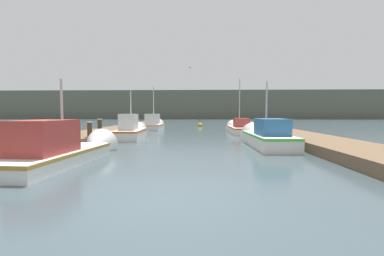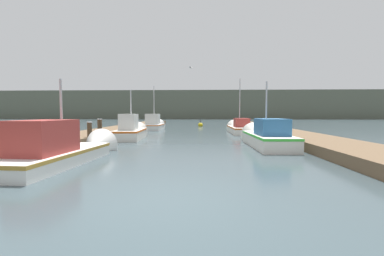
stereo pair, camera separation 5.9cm
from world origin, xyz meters
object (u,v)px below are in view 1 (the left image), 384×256
at_px(mooring_piling_1, 90,133).
at_px(mooring_piling_2, 100,130).
at_px(channel_buoy, 200,125).
at_px(fishing_boat_3, 238,128).
at_px(fishing_boat_2, 132,131).
at_px(mooring_piling_0, 153,121).
at_px(fishing_boat_0, 67,149).
at_px(mooring_piling_3, 282,135).
at_px(fishing_boat_4, 154,125).
at_px(fishing_boat_1, 265,136).
at_px(seagull_lead, 191,68).

distance_m(mooring_piling_1, mooring_piling_2, 1.38).
bearing_deg(channel_buoy, fishing_boat_3, -71.09).
xyz_separation_m(fishing_boat_2, mooring_piling_0, (-1.34, 14.39, 0.22)).
xyz_separation_m(fishing_boat_2, mooring_piling_1, (-1.25, -3.51, 0.13)).
bearing_deg(fishing_boat_0, mooring_piling_3, 34.04).
distance_m(fishing_boat_2, mooring_piling_3, 9.34).
relative_size(fishing_boat_2, mooring_piling_1, 3.81).
relative_size(mooring_piling_1, mooring_piling_3, 1.30).
xyz_separation_m(mooring_piling_1, mooring_piling_2, (-0.01, 1.38, 0.06)).
height_order(fishing_boat_2, fishing_boat_4, fishing_boat_4).
relative_size(fishing_boat_2, channel_buoy, 4.26).
height_order(fishing_boat_1, mooring_piling_2, fishing_boat_1).
height_order(fishing_boat_0, mooring_piling_2, fishing_boat_0).
height_order(fishing_boat_0, mooring_piling_1, fishing_boat_0).
xyz_separation_m(fishing_boat_3, mooring_piling_2, (-9.04, -7.69, 0.30)).
bearing_deg(fishing_boat_0, fishing_boat_2, 92.51).
bearing_deg(mooring_piling_3, channel_buoy, 104.22).
distance_m(mooring_piling_0, seagull_lead, 11.76).
height_order(mooring_piling_2, seagull_lead, seagull_lead).
relative_size(fishing_boat_4, seagull_lead, 8.63).
xyz_separation_m(mooring_piling_0, channel_buoy, (5.76, 0.98, -0.54)).
relative_size(fishing_boat_0, mooring_piling_1, 4.71).
height_order(fishing_boat_3, channel_buoy, fishing_boat_3).
xyz_separation_m(fishing_boat_0, mooring_piling_2, (-1.21, 5.91, 0.23)).
relative_size(fishing_boat_3, mooring_piling_2, 4.70).
bearing_deg(mooring_piling_3, fishing_boat_2, 163.91).
bearing_deg(fishing_boat_4, fishing_boat_3, -24.82).
bearing_deg(fishing_boat_4, mooring_piling_0, 102.21).
xyz_separation_m(fishing_boat_2, fishing_boat_3, (7.78, 5.56, -0.10)).
bearing_deg(mooring_piling_1, mooring_piling_2, 90.53).
xyz_separation_m(fishing_boat_2, seagull_lead, (3.68, 4.86, 4.93)).
xyz_separation_m(fishing_boat_1, mooring_piling_2, (-9.10, 1.23, 0.20)).
bearing_deg(channel_buoy, fishing_boat_0, -100.81).
relative_size(fishing_boat_1, mooring_piling_2, 4.30).
bearing_deg(fishing_boat_1, mooring_piling_1, -179.89).
bearing_deg(fishing_boat_1, fishing_boat_4, 121.76).
xyz_separation_m(mooring_piling_1, channel_buoy, (5.67, 18.88, -0.45)).
bearing_deg(mooring_piling_3, fishing_boat_3, 98.31).
relative_size(mooring_piling_0, mooring_piling_1, 1.15).
height_order(mooring_piling_3, channel_buoy, channel_buoy).
distance_m(mooring_piling_0, mooring_piling_3, 19.86).
bearing_deg(fishing_boat_2, fishing_boat_4, 87.31).
relative_size(mooring_piling_0, mooring_piling_2, 1.05).
distance_m(fishing_boat_0, fishing_boat_4, 17.27).
distance_m(fishing_boat_3, fishing_boat_4, 8.79).
bearing_deg(seagull_lead, mooring_piling_0, 45.10).
relative_size(fishing_boat_3, mooring_piling_1, 5.16).
xyz_separation_m(fishing_boat_4, seagull_lead, (3.89, -4.37, 4.92)).
relative_size(mooring_piling_0, mooring_piling_3, 1.49).
relative_size(fishing_boat_4, mooring_piling_2, 3.59).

